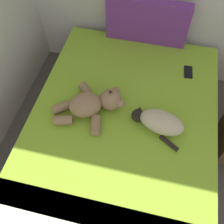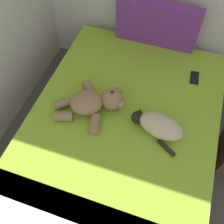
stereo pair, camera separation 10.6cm
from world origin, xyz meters
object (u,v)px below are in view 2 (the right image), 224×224
teddy_bear (94,102)px  cell_phone (195,78)px  bed (122,133)px  patterned_cushion (157,24)px  cat (158,125)px

teddy_bear → cell_phone: (0.72, 0.59, -0.08)m
cell_phone → bed: bearing=-128.5°
patterned_cushion → cat: patterned_cushion is taller
cat → cell_phone: bearing=72.9°
cell_phone → patterned_cushion: bearing=142.4°
cat → cell_phone: 0.66m
patterned_cushion → cell_phone: size_ratio=5.00×
patterned_cushion → teddy_bear: (-0.27, -0.94, -0.13)m
patterned_cushion → bed: bearing=-91.3°
patterned_cushion → cell_phone: bearing=-37.6°
patterned_cushion → cat: 1.02m
teddy_bear → cell_phone: bearing=39.2°
cat → teddy_bear: (-0.53, 0.04, 0.01)m
cat → cell_phone: cat is taller
patterned_cushion → cell_phone: patterned_cushion is taller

